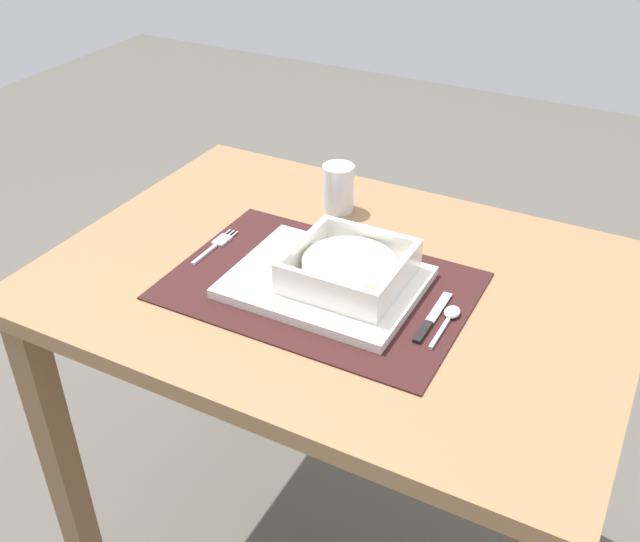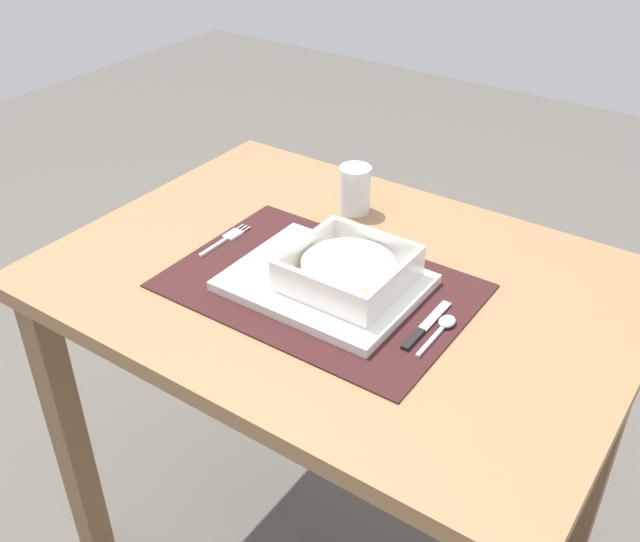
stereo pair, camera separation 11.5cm
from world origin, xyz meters
TOP-DOWN VIEW (x-y plane):
  - dining_table at (0.00, 0.00)m, footprint 0.95×0.69m
  - placemat at (-0.01, -0.05)m, footprint 0.47×0.33m
  - serving_plate at (0.00, -0.05)m, footprint 0.30×0.23m
  - porridge_bowl at (0.03, -0.03)m, footprint 0.18×0.18m
  - fork at (-0.22, -0.02)m, footprint 0.02×0.13m
  - spoon at (0.20, -0.04)m, footprint 0.02×0.11m
  - butter_knife at (0.18, -0.06)m, footprint 0.01×0.14m
  - drinking_glass at (-0.10, 0.20)m, footprint 0.06×0.06m

SIDE VIEW (x-z plane):
  - dining_table at x=0.00m, z-range 0.25..0.98m
  - placemat at x=-0.01m, z-range 0.73..0.73m
  - fork at x=-0.22m, z-range 0.73..0.73m
  - butter_knife at x=0.18m, z-range 0.73..0.74m
  - spoon at x=0.20m, z-range 0.73..0.74m
  - serving_plate at x=0.00m, z-range 0.73..0.75m
  - porridge_bowl at x=0.03m, z-range 0.74..0.79m
  - drinking_glass at x=-0.10m, z-range 0.72..0.81m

